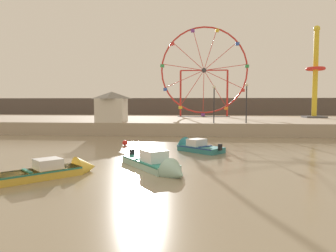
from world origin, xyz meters
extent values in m
plane|color=gray|center=(0.00, 0.00, 0.00)|extent=(240.00, 240.00, 0.00)
cube|color=tan|center=(0.00, 28.06, 0.68)|extent=(110.00, 21.78, 1.36)
cube|color=#564C47|center=(0.00, 47.98, 2.20)|extent=(140.00, 3.00, 4.40)
cube|color=teal|center=(3.11, 6.84, 0.20)|extent=(3.47, 3.31, 0.40)
cube|color=navy|center=(3.11, 6.84, 0.36)|extent=(3.45, 3.30, 0.08)
cone|color=teal|center=(1.57, 8.19, 0.20)|extent=(1.65, 1.70, 1.48)
cube|color=black|center=(4.41, 5.70, 0.51)|extent=(0.31, 0.31, 0.44)
cube|color=silver|center=(2.81, 7.11, 0.65)|extent=(1.55, 1.58, 0.50)
cube|color=navy|center=(3.42, 6.57, 0.43)|extent=(0.99, 1.10, 0.06)
cube|color=gold|center=(-4.45, -2.14, 0.21)|extent=(3.56, 3.69, 0.41)
cube|color=#237566|center=(-4.45, -2.14, 0.37)|extent=(3.55, 3.68, 0.08)
cone|color=gold|center=(-2.80, -0.36, 0.21)|extent=(1.62, 1.61, 1.23)
cube|color=silver|center=(-4.12, -1.79, 0.65)|extent=(1.54, 1.55, 0.47)
cube|color=#237566|center=(-4.78, -2.49, 0.44)|extent=(0.91, 0.87, 0.06)
cube|color=#93BCAD|center=(0.29, 0.96, 0.20)|extent=(3.66, 4.34, 0.41)
cube|color=#237566|center=(0.29, 0.96, 0.37)|extent=(3.65, 4.32, 0.08)
cone|color=#93BCAD|center=(1.92, -1.29, 0.20)|extent=(1.74, 1.73, 1.27)
cube|color=black|center=(-1.06, 2.81, 0.52)|extent=(0.31, 0.30, 0.44)
cube|color=silver|center=(0.61, 0.51, 0.72)|extent=(1.64, 1.70, 0.63)
cube|color=#237566|center=(-0.04, 1.40, 0.44)|extent=(1.02, 0.80, 0.06)
torus|color=red|center=(3.66, 33.34, 8.42)|extent=(13.14, 0.24, 13.14)
cylinder|color=#38383D|center=(3.66, 33.34, 8.42)|extent=(0.70, 0.50, 0.70)
cylinder|color=red|center=(1.25, 33.34, 10.56)|extent=(4.87, 0.08, 4.36)
cube|color=red|center=(-1.16, 33.34, 12.43)|extent=(0.56, 0.48, 0.44)
cylinder|color=red|center=(0.47, 33.34, 8.92)|extent=(6.39, 0.08, 1.09)
cube|color=#33934C|center=(-2.72, 33.34, 9.15)|extent=(0.56, 0.48, 0.44)
cylinder|color=red|center=(0.70, 33.34, 7.12)|extent=(5.94, 0.08, 2.67)
cube|color=#3356B7|center=(-2.25, 33.34, 5.54)|extent=(0.56, 0.48, 0.44)
cylinder|color=red|center=(1.87, 33.34, 5.73)|extent=(3.63, 0.08, 5.42)
cube|color=yellow|center=(0.09, 33.34, 2.76)|extent=(0.56, 0.48, 0.44)
cylinder|color=red|center=(3.61, 33.34, 5.19)|extent=(0.17, 0.08, 6.45)
cube|color=purple|center=(3.56, 33.34, 1.68)|extent=(0.56, 0.48, 0.44)
cylinder|color=red|center=(5.36, 33.34, 5.68)|extent=(3.48, 0.08, 5.52)
cube|color=orange|center=(7.07, 33.34, 2.66)|extent=(0.56, 0.48, 0.44)
cylinder|color=red|center=(6.57, 33.34, 7.03)|extent=(5.86, 0.08, 2.84)
cube|color=red|center=(9.49, 33.34, 5.37)|extent=(0.56, 0.48, 0.44)
cylinder|color=red|center=(6.86, 33.34, 8.83)|extent=(6.41, 0.08, 0.90)
cube|color=#33934C|center=(10.06, 33.34, 8.96)|extent=(0.56, 0.48, 0.44)
cylinder|color=red|center=(6.13, 33.34, 10.49)|extent=(4.99, 0.08, 4.21)
cube|color=#3356B7|center=(8.60, 33.34, 12.29)|extent=(0.56, 0.48, 0.44)
cylinder|color=red|center=(4.61, 33.34, 11.50)|extent=(1.99, 0.08, 6.19)
cube|color=yellow|center=(5.57, 33.34, 14.30)|extent=(0.56, 0.48, 0.44)
cylinder|color=red|center=(2.79, 33.34, 11.52)|extent=(1.80, 0.08, 6.24)
cube|color=purple|center=(1.93, 33.34, 14.35)|extent=(0.56, 0.48, 0.44)
cylinder|color=red|center=(0.11, 33.34, 4.89)|extent=(0.28, 0.28, 7.05)
cylinder|color=red|center=(7.21, 33.34, 4.89)|extent=(0.28, 0.28, 7.05)
cylinder|color=red|center=(3.66, 33.34, 8.42)|extent=(7.10, 0.18, 0.18)
cube|color=#4C4C51|center=(3.66, 33.34, 1.40)|extent=(7.90, 1.20, 0.08)
cylinder|color=gold|center=(19.36, 31.56, 7.47)|extent=(0.70, 0.70, 12.21)
torus|color=red|center=(19.36, 31.56, 8.31)|extent=(2.64, 2.64, 0.44)
sphere|color=yellow|center=(19.36, 31.56, 13.88)|extent=(0.90, 0.90, 0.90)
cube|color=#4C4C51|center=(19.36, 31.56, 1.48)|extent=(2.80, 2.80, 0.24)
cube|color=silver|center=(-6.83, 19.15, 2.66)|extent=(3.17, 3.43, 2.60)
pyramid|color=gray|center=(-6.83, 19.15, 4.35)|extent=(3.49, 3.78, 0.80)
cylinder|color=#2D2D33|center=(4.53, 18.10, 3.20)|extent=(0.12, 0.12, 3.66)
sphere|color=#F2EACC|center=(4.53, 18.10, 5.17)|extent=(0.32, 0.32, 0.32)
cylinder|color=#2D2D33|center=(7.91, 18.25, 3.30)|extent=(0.12, 0.12, 3.87)
sphere|color=#F2EACC|center=(7.91, 18.25, 5.38)|extent=(0.32, 0.32, 0.32)
sphere|color=red|center=(-3.09, 9.63, 0.22)|extent=(0.44, 0.44, 0.44)
camera|label=1|loc=(2.97, -16.14, 3.53)|focal=34.32mm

